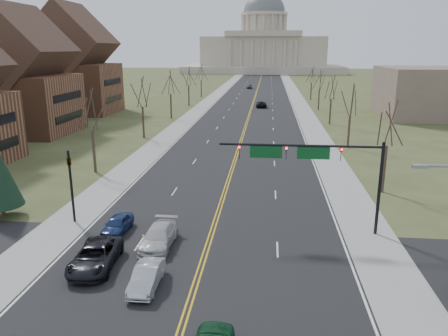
% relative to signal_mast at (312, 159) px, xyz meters
% --- Properties ---
extents(ground, '(600.00, 600.00, 0.00)m').
position_rel_signal_mast_xyz_m(ground, '(-7.45, -13.50, -5.76)').
color(ground, '#3F4824').
rests_on(ground, ground).
extents(road, '(20.00, 380.00, 0.01)m').
position_rel_signal_mast_xyz_m(road, '(-7.45, 96.50, -5.76)').
color(road, black).
rests_on(road, ground).
extents(cross_road, '(120.00, 14.00, 0.01)m').
position_rel_signal_mast_xyz_m(cross_road, '(-7.45, -7.50, -5.76)').
color(cross_road, black).
rests_on(cross_road, ground).
extents(sidewalk_left, '(4.00, 380.00, 0.03)m').
position_rel_signal_mast_xyz_m(sidewalk_left, '(-19.45, 96.50, -5.75)').
color(sidewalk_left, gray).
rests_on(sidewalk_left, ground).
extents(sidewalk_right, '(4.00, 380.00, 0.03)m').
position_rel_signal_mast_xyz_m(sidewalk_right, '(4.55, 96.50, -5.75)').
color(sidewalk_right, gray).
rests_on(sidewalk_right, ground).
extents(center_line, '(0.42, 380.00, 0.01)m').
position_rel_signal_mast_xyz_m(center_line, '(-7.45, 96.50, -5.75)').
color(center_line, gold).
rests_on(center_line, road).
extents(edge_line_left, '(0.15, 380.00, 0.01)m').
position_rel_signal_mast_xyz_m(edge_line_left, '(-17.25, 96.50, -5.75)').
color(edge_line_left, silver).
rests_on(edge_line_left, road).
extents(edge_line_right, '(0.15, 380.00, 0.01)m').
position_rel_signal_mast_xyz_m(edge_line_right, '(2.35, 96.50, -5.75)').
color(edge_line_right, silver).
rests_on(edge_line_right, road).
extents(capitol, '(90.00, 60.00, 50.00)m').
position_rel_signal_mast_xyz_m(capitol, '(-7.45, 236.41, 8.44)').
color(capitol, '#BAAD9B').
rests_on(capitol, ground).
extents(signal_mast, '(12.12, 0.44, 7.20)m').
position_rel_signal_mast_xyz_m(signal_mast, '(0.00, 0.00, 0.00)').
color(signal_mast, black).
rests_on(signal_mast, ground).
extents(signal_left, '(0.32, 0.36, 6.00)m').
position_rel_signal_mast_xyz_m(signal_left, '(-18.95, 0.00, -2.05)').
color(signal_left, black).
rests_on(signal_left, ground).
extents(tree_r_0, '(3.74, 3.74, 8.50)m').
position_rel_signal_mast_xyz_m(tree_r_0, '(8.05, 10.50, 0.79)').
color(tree_r_0, '#372820').
rests_on(tree_r_0, ground).
extents(tree_l_0, '(3.96, 3.96, 9.00)m').
position_rel_signal_mast_xyz_m(tree_l_0, '(-22.95, 14.50, 1.18)').
color(tree_l_0, '#372820').
rests_on(tree_l_0, ground).
extents(tree_r_1, '(3.74, 3.74, 8.50)m').
position_rel_signal_mast_xyz_m(tree_r_1, '(8.05, 30.50, 0.79)').
color(tree_r_1, '#372820').
rests_on(tree_r_1, ground).
extents(tree_l_1, '(3.96, 3.96, 9.00)m').
position_rel_signal_mast_xyz_m(tree_l_1, '(-22.95, 34.50, 1.18)').
color(tree_l_1, '#372820').
rests_on(tree_l_1, ground).
extents(tree_r_2, '(3.74, 3.74, 8.50)m').
position_rel_signal_mast_xyz_m(tree_r_2, '(8.05, 50.50, 0.79)').
color(tree_r_2, '#372820').
rests_on(tree_r_2, ground).
extents(tree_l_2, '(3.96, 3.96, 9.00)m').
position_rel_signal_mast_xyz_m(tree_l_2, '(-22.95, 54.50, 1.18)').
color(tree_l_2, '#372820').
rests_on(tree_l_2, ground).
extents(tree_r_3, '(3.74, 3.74, 8.50)m').
position_rel_signal_mast_xyz_m(tree_r_3, '(8.05, 70.50, 0.79)').
color(tree_r_3, '#372820').
rests_on(tree_r_3, ground).
extents(tree_l_3, '(3.96, 3.96, 9.00)m').
position_rel_signal_mast_xyz_m(tree_l_3, '(-22.95, 74.50, 1.18)').
color(tree_l_3, '#372820').
rests_on(tree_l_3, ground).
extents(tree_r_4, '(3.74, 3.74, 8.50)m').
position_rel_signal_mast_xyz_m(tree_r_4, '(8.05, 90.50, 0.79)').
color(tree_r_4, '#372820').
rests_on(tree_r_4, ground).
extents(tree_l_4, '(3.96, 3.96, 9.00)m').
position_rel_signal_mast_xyz_m(tree_l_4, '(-22.95, 94.50, 1.18)').
color(tree_l_4, '#372820').
rests_on(tree_l_4, ground).
extents(bldg_left_mid, '(15.10, 14.28, 20.75)m').
position_rel_signal_mast_xyz_m(bldg_left_mid, '(-43.44, 36.50, 2.78)').
color(bldg_left_mid, brown).
rests_on(bldg_left_mid, ground).
extents(bldg_left_far, '(17.10, 14.28, 23.25)m').
position_rel_signal_mast_xyz_m(bldg_left_far, '(-45.44, 60.50, 3.78)').
color(bldg_left_far, brown).
rests_on(bldg_left_far, ground).
extents(bldg_right_mass, '(25.00, 20.00, 10.00)m').
position_rel_signal_mast_xyz_m(bldg_right_mass, '(32.55, 62.50, -0.76)').
color(bldg_right_mass, '#6F594F').
rests_on(bldg_right_mass, ground).
extents(car_sb_inner_lead, '(1.44, 4.06, 1.34)m').
position_rel_signal_mast_xyz_m(car_sb_inner_lead, '(-10.26, -9.35, -5.08)').
color(car_sb_inner_lead, '#B0B3B9').
rests_on(car_sb_inner_lead, road).
extents(car_sb_outer_lead, '(2.94, 5.67, 1.53)m').
position_rel_signal_mast_xyz_m(car_sb_outer_lead, '(-14.22, -7.29, -4.99)').
color(car_sb_outer_lead, black).
rests_on(car_sb_outer_lead, road).
extents(car_sb_inner_second, '(2.13, 5.10, 1.47)m').
position_rel_signal_mast_xyz_m(car_sb_inner_second, '(-10.92, -3.85, -5.01)').
color(car_sb_inner_second, '#BABABA').
rests_on(car_sb_inner_second, road).
extents(car_sb_outer_second, '(1.74, 3.99, 1.34)m').
position_rel_signal_mast_xyz_m(car_sb_outer_second, '(-14.67, -1.79, -5.08)').
color(car_sb_outer_second, navy).
rests_on(car_sb_outer_second, road).
extents(car_far_nb, '(2.64, 5.37, 1.47)m').
position_rel_signal_mast_xyz_m(car_far_nb, '(-5.14, 73.90, -5.02)').
color(car_far_nb, black).
rests_on(car_far_nb, road).
extents(car_far_sb, '(2.46, 4.97, 1.63)m').
position_rel_signal_mast_xyz_m(car_far_sb, '(-10.39, 124.00, -4.94)').
color(car_far_sb, '#46484D').
rests_on(car_far_sb, road).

